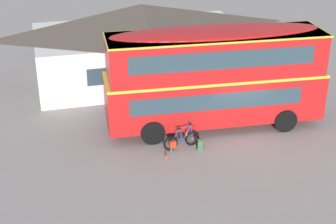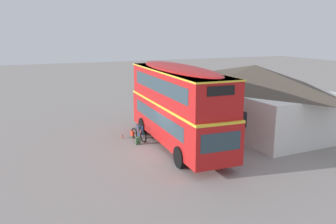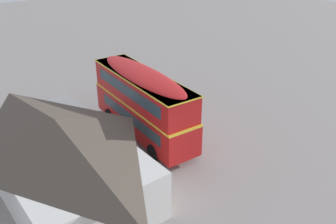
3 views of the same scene
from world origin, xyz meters
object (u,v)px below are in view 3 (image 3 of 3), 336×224
object	(u,v)px
touring_bicycle	(181,134)
backpack_on_ground	(177,130)
water_bottle_red_squeeze	(197,139)
water_bottle_green_metal	(188,139)
double_decker_bus	(143,101)

from	to	relation	value
touring_bicycle	backpack_on_ground	size ratio (longest dim) A/B	3.49
backpack_on_ground	water_bottle_red_squeeze	distance (m)	1.71
backpack_on_ground	water_bottle_green_metal	distance (m)	1.31
backpack_on_ground	touring_bicycle	bearing A→B (deg)	162.17
double_decker_bus	water_bottle_red_squeeze	size ratio (longest dim) A/B	46.94
touring_bicycle	water_bottle_green_metal	size ratio (longest dim) A/B	6.83
water_bottle_green_metal	backpack_on_ground	bearing A→B (deg)	-0.66
backpack_on_ground	water_bottle_green_metal	xyz separation A→B (m)	(-1.30, 0.01, -0.14)
double_decker_bus	touring_bicycle	distance (m)	3.55
water_bottle_red_squeeze	water_bottle_green_metal	bearing A→B (deg)	58.25
water_bottle_red_squeeze	double_decker_bus	bearing A→B (deg)	41.68
water_bottle_green_metal	water_bottle_red_squeeze	bearing A→B (deg)	-121.75
water_bottle_red_squeeze	backpack_on_ground	bearing A→B (deg)	17.61
double_decker_bus	water_bottle_red_squeeze	distance (m)	4.62
touring_bicycle	double_decker_bus	bearing A→B (deg)	40.86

